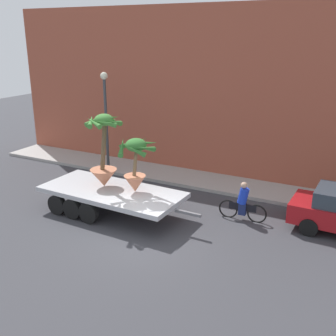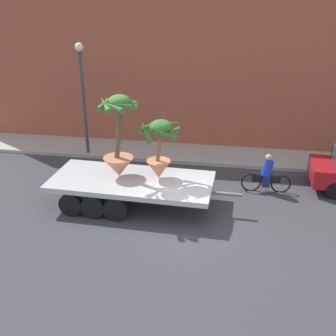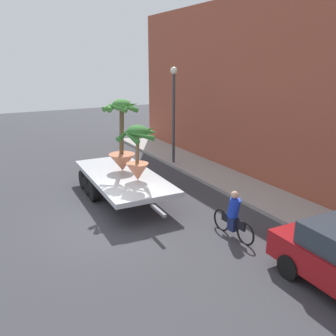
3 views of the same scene
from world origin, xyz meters
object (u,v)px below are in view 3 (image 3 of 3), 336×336
street_lamp (174,103)px  flatbed_trailer (121,178)px  cyclist (233,217)px  potted_palm_rear (122,141)px  potted_palm_middle (138,151)px

street_lamp → flatbed_trailer: bearing=-55.0°
street_lamp → cyclist: bearing=-16.4°
potted_palm_rear → street_lamp: size_ratio=0.60×
potted_palm_rear → street_lamp: bearing=124.3°
flatbed_trailer → potted_palm_rear: (-0.20, 0.19, 1.46)m
flatbed_trailer → street_lamp: (-2.84, 4.06, 2.47)m
potted_palm_rear → street_lamp: (-2.64, 3.87, 1.00)m
cyclist → street_lamp: size_ratio=0.38×
street_lamp → potted_palm_middle: bearing=-43.3°
flatbed_trailer → cyclist: bearing=19.6°
potted_palm_middle → street_lamp: 5.66m
potted_palm_middle → street_lamp: (-4.04, 3.80, 1.13)m
flatbed_trailer → street_lamp: street_lamp is taller
cyclist → street_lamp: street_lamp is taller
potted_palm_middle → street_lamp: size_ratio=0.43×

